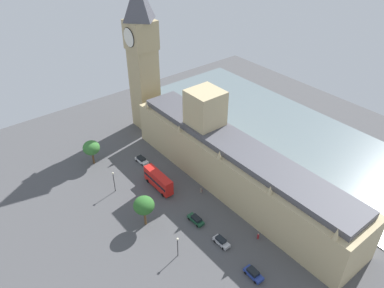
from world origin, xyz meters
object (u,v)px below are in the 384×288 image
object	(u,v)px
double_decker_bus_far_end	(158,180)
pedestrian_by_river_gate	(258,236)
street_lamp_trailing	(114,178)
plane_tree_opposite_hall	(91,148)
car_silver_corner	(221,241)
parliament_building	(232,162)
car_blue_leading	(253,274)
street_lamp_slot_10	(178,243)
clock_tower	(142,55)
car_white_midblock	(142,160)
car_dark_green_under_trees	(196,219)
pedestrian_kerbside	(201,191)
plane_tree_near_tower	(144,205)

from	to	relation	value
double_decker_bus_far_end	pedestrian_by_river_gate	world-z (taller)	double_decker_bus_far_end
street_lamp_trailing	plane_tree_opposite_hall	bearing A→B (deg)	-94.41
double_decker_bus_far_end	car_silver_corner	world-z (taller)	double_decker_bus_far_end
parliament_building	car_silver_corner	distance (m)	22.56
car_blue_leading	street_lamp_trailing	xyz separation A→B (m)	(9.41, -41.92, 3.57)
car_silver_corner	street_lamp_slot_10	distance (m)	10.77
clock_tower	street_lamp_slot_10	distance (m)	61.45
car_white_midblock	car_blue_leading	xyz separation A→B (m)	(3.06, 48.41, -0.00)
car_dark_green_under_trees	car_blue_leading	distance (m)	19.51
parliament_building	car_white_midblock	distance (m)	28.32
parliament_building	plane_tree_opposite_hall	bearing A→B (deg)	-52.06
clock_tower	car_blue_leading	size ratio (longest dim) A/B	10.79
parliament_building	street_lamp_slot_10	xyz separation A→B (m)	(26.08, 10.46, -3.46)
double_decker_bus_far_end	pedestrian_kerbside	size ratio (longest dim) A/B	6.47
car_blue_leading	pedestrian_by_river_gate	world-z (taller)	car_blue_leading
clock_tower	street_lamp_trailing	xyz separation A→B (m)	(25.90, 24.03, -20.48)
parliament_building	pedestrian_by_river_gate	size ratio (longest dim) A/B	43.99
plane_tree_opposite_hall	car_white_midblock	bearing A→B (deg)	142.78
car_blue_leading	car_dark_green_under_trees	bearing A→B (deg)	-89.53
clock_tower	pedestrian_by_river_gate	world-z (taller)	clock_tower
clock_tower	plane_tree_opposite_hall	xyz separation A→B (m)	(24.74, 8.96, -19.44)
car_silver_corner	plane_tree_near_tower	world-z (taller)	plane_tree_near_tower
clock_tower	plane_tree_near_tower	xyz separation A→B (m)	(26.05, 39.33, -18.80)
parliament_building	car_dark_green_under_trees	distance (m)	18.57
street_lamp_trailing	pedestrian_by_river_gate	bearing A→B (deg)	116.65
car_blue_leading	plane_tree_near_tower	xyz separation A→B (m)	(9.56, -26.62, 5.25)
plane_tree_near_tower	car_silver_corner	bearing A→B (deg)	122.32
clock_tower	street_lamp_slot_10	world-z (taller)	clock_tower
parliament_building	pedestrian_by_river_gate	distance (m)	21.18
parliament_building	plane_tree_near_tower	size ratio (longest dim) A/B	8.73
car_blue_leading	car_silver_corner	bearing A→B (deg)	-91.55
clock_tower	street_lamp_slot_10	xyz separation A→B (m)	(25.59, 51.79, -20.98)
car_silver_corner	car_white_midblock	bearing A→B (deg)	-94.70
pedestrian_kerbside	car_white_midblock	bearing A→B (deg)	-113.70
parliament_building	clock_tower	xyz separation A→B (m)	(0.49, -41.32, 17.51)
pedestrian_by_river_gate	street_lamp_slot_10	world-z (taller)	street_lamp_slot_10
car_dark_green_under_trees	street_lamp_slot_10	xyz separation A→B (m)	(9.48, 5.34, 3.08)
parliament_building	pedestrian_by_river_gate	world-z (taller)	parliament_building
clock_tower	car_blue_leading	distance (m)	72.11
pedestrian_kerbside	pedestrian_by_river_gate	world-z (taller)	pedestrian_by_river_gate
car_dark_green_under_trees	car_blue_leading	size ratio (longest dim) A/B	1.06
street_lamp_slot_10	car_silver_corner	bearing A→B (deg)	159.74
double_decker_bus_far_end	plane_tree_near_tower	bearing A→B (deg)	-137.42
double_decker_bus_far_end	car_blue_leading	xyz separation A→B (m)	(0.57, 35.78, -1.75)
street_lamp_slot_10	plane_tree_near_tower	bearing A→B (deg)	-87.87
car_silver_corner	street_lamp_slot_10	bearing A→B (deg)	-21.22
parliament_building	pedestrian_kerbside	bearing A→B (deg)	-15.31
parliament_building	plane_tree_near_tower	world-z (taller)	parliament_building
car_silver_corner	plane_tree_near_tower	xyz separation A→B (m)	(10.14, -16.03, 5.25)
pedestrian_by_river_gate	plane_tree_opposite_hall	xyz separation A→B (m)	(16.63, -50.52, 4.76)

